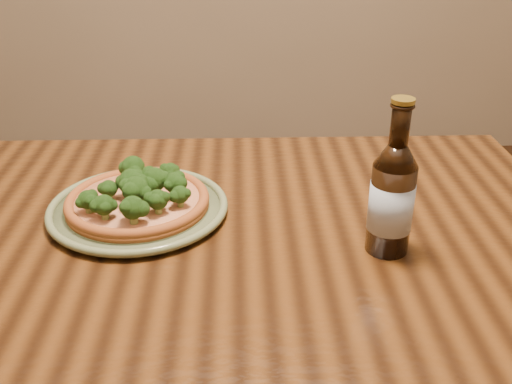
{
  "coord_description": "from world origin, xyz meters",
  "views": [
    {
      "loc": [
        0.23,
        -0.69,
        1.25
      ],
      "look_at": [
        0.26,
        0.15,
        0.82
      ],
      "focal_mm": 42.0,
      "sensor_mm": 36.0,
      "label": 1
    }
  ],
  "objects_px": {
    "table": "(97,298)",
    "beer_bottle": "(392,197)",
    "pizza": "(138,198)",
    "plate": "(138,208)"
  },
  "relations": [
    {
      "from": "table",
      "to": "beer_bottle",
      "type": "bearing_deg",
      "value": -1.57
    },
    {
      "from": "pizza",
      "to": "beer_bottle",
      "type": "relative_size",
      "value": 1.0
    },
    {
      "from": "plate",
      "to": "table",
      "type": "bearing_deg",
      "value": -117.94
    },
    {
      "from": "table",
      "to": "pizza",
      "type": "distance_m",
      "value": 0.18
    },
    {
      "from": "beer_bottle",
      "to": "table",
      "type": "bearing_deg",
      "value": 174.05
    },
    {
      "from": "table",
      "to": "beer_bottle",
      "type": "xyz_separation_m",
      "value": [
        0.46,
        -0.01,
        0.18
      ]
    },
    {
      "from": "table",
      "to": "plate",
      "type": "xyz_separation_m",
      "value": [
        0.06,
        0.11,
        0.1
      ]
    },
    {
      "from": "beer_bottle",
      "to": "pizza",
      "type": "bearing_deg",
      "value": 158.47
    },
    {
      "from": "table",
      "to": "plate",
      "type": "distance_m",
      "value": 0.16
    },
    {
      "from": "table",
      "to": "pizza",
      "type": "bearing_deg",
      "value": 60.88
    }
  ]
}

